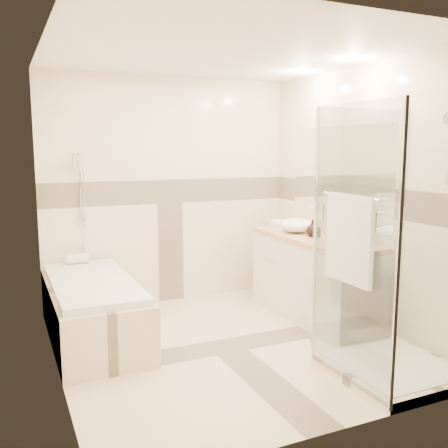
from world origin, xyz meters
name	(u,v)px	position (x,y,z in m)	size (l,w,h in m)	color
room	(231,204)	(0.06, 0.01, 1.26)	(2.82, 3.02, 2.52)	beige
bathtub	(93,306)	(-1.02, 0.65, 0.31)	(0.75, 1.70, 0.56)	beige
vanity	(314,278)	(1.12, 0.30, 0.43)	(0.58, 1.62, 0.85)	white
shower_enclosure	(378,311)	(0.83, -0.97, 0.51)	(0.96, 0.93, 2.04)	beige
vessel_sink_near	(296,225)	(1.10, 0.61, 0.93)	(0.38, 0.38, 0.15)	white
vessel_sink_far	(345,238)	(1.10, -0.20, 0.92)	(0.37, 0.37, 0.15)	white
faucet_near	(314,216)	(1.32, 0.61, 1.01)	(0.11, 0.03, 0.27)	silver
faucet_far	(364,225)	(1.32, -0.20, 1.02)	(0.12, 0.03, 0.30)	silver
amenity_bottle_a	(316,230)	(1.10, 0.25, 0.92)	(0.07, 0.07, 0.15)	black
amenity_bottle_b	(313,228)	(1.10, 0.31, 0.94)	(0.13, 0.13, 0.17)	black
folded_towels	(277,224)	(1.10, 1.01, 0.88)	(0.13, 0.22, 0.07)	white
rolled_towel	(77,259)	(-1.05, 1.35, 0.61)	(0.10, 0.10, 0.22)	white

